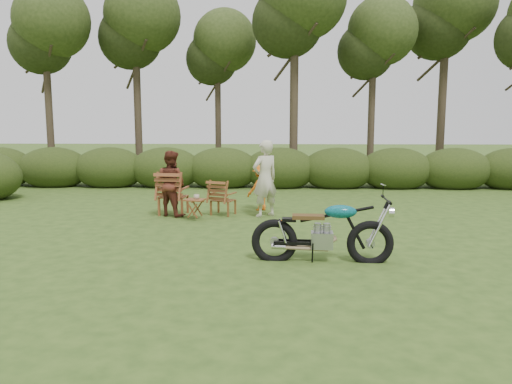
{
  "coord_description": "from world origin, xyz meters",
  "views": [
    {
      "loc": [
        -0.2,
        -8.29,
        2.34
      ],
      "look_at": [
        -0.56,
        1.6,
        0.9
      ],
      "focal_mm": 35.0,
      "sensor_mm": 36.0,
      "label": 1
    }
  ],
  "objects_px": {
    "motorcycle": "(322,261)",
    "adult_b": "(172,216)",
    "adult_a": "(265,216)",
    "cup": "(197,197)",
    "child": "(261,210)",
    "side_table": "(195,209)",
    "lawn_chair_right": "(223,215)",
    "lawn_chair_left": "(174,214)"
  },
  "relations": [
    {
      "from": "lawn_chair_left",
      "to": "adult_b",
      "type": "distance_m",
      "value": 0.17
    },
    {
      "from": "adult_a",
      "to": "adult_b",
      "type": "bearing_deg",
      "value": -35.29
    },
    {
      "from": "motorcycle",
      "to": "lawn_chair_left",
      "type": "relative_size",
      "value": 2.06
    },
    {
      "from": "motorcycle",
      "to": "lawn_chair_left",
      "type": "bearing_deg",
      "value": 132.05
    },
    {
      "from": "motorcycle",
      "to": "lawn_chair_left",
      "type": "distance_m",
      "value": 5.2
    },
    {
      "from": "side_table",
      "to": "cup",
      "type": "distance_m",
      "value": 0.3
    },
    {
      "from": "lawn_chair_right",
      "to": "cup",
      "type": "xyz_separation_m",
      "value": [
        -0.57,
        -0.59,
        0.54
      ]
    },
    {
      "from": "motorcycle",
      "to": "cup",
      "type": "bearing_deg",
      "value": 130.06
    },
    {
      "from": "adult_b",
      "to": "cup",
      "type": "bearing_deg",
      "value": 177.02
    },
    {
      "from": "adult_a",
      "to": "adult_b",
      "type": "height_order",
      "value": "adult_a"
    },
    {
      "from": "child",
      "to": "cup",
      "type": "bearing_deg",
      "value": 5.5
    },
    {
      "from": "cup",
      "to": "adult_b",
      "type": "bearing_deg",
      "value": 149.28
    },
    {
      "from": "lawn_chair_left",
      "to": "adult_b",
      "type": "relative_size",
      "value": 0.67
    },
    {
      "from": "side_table",
      "to": "adult_a",
      "type": "distance_m",
      "value": 1.71
    },
    {
      "from": "motorcycle",
      "to": "adult_b",
      "type": "bearing_deg",
      "value": 133.42
    },
    {
      "from": "adult_a",
      "to": "adult_b",
      "type": "relative_size",
      "value": 1.16
    },
    {
      "from": "lawn_chair_left",
      "to": "child",
      "type": "height_order",
      "value": "child"
    },
    {
      "from": "lawn_chair_left",
      "to": "adult_a",
      "type": "bearing_deg",
      "value": -178.65
    },
    {
      "from": "lawn_chair_left",
      "to": "child",
      "type": "relative_size",
      "value": 0.91
    },
    {
      "from": "side_table",
      "to": "adult_a",
      "type": "height_order",
      "value": "adult_a"
    },
    {
      "from": "lawn_chair_right",
      "to": "cup",
      "type": "bearing_deg",
      "value": 67.37
    },
    {
      "from": "lawn_chair_right",
      "to": "lawn_chair_left",
      "type": "distance_m",
      "value": 1.24
    },
    {
      "from": "lawn_chair_right",
      "to": "adult_b",
      "type": "xyz_separation_m",
      "value": [
        -1.25,
        -0.18,
        0.0
      ]
    },
    {
      "from": "motorcycle",
      "to": "adult_b",
      "type": "xyz_separation_m",
      "value": [
        -3.31,
        3.84,
        0.0
      ]
    },
    {
      "from": "side_table",
      "to": "adult_b",
      "type": "bearing_deg",
      "value": 145.61
    },
    {
      "from": "adult_a",
      "to": "adult_b",
      "type": "xyz_separation_m",
      "value": [
        -2.29,
        0.01,
        0.0
      ]
    },
    {
      "from": "cup",
      "to": "child",
      "type": "xyz_separation_m",
      "value": [
        1.48,
        1.24,
        -0.54
      ]
    },
    {
      "from": "cup",
      "to": "child",
      "type": "relative_size",
      "value": 0.11
    },
    {
      "from": "side_table",
      "to": "motorcycle",
      "type": "bearing_deg",
      "value": -51.96
    },
    {
      "from": "motorcycle",
      "to": "side_table",
      "type": "distance_m",
      "value": 4.33
    },
    {
      "from": "lawn_chair_left",
      "to": "child",
      "type": "bearing_deg",
      "value": -156.97
    },
    {
      "from": "cup",
      "to": "lawn_chair_right",
      "type": "bearing_deg",
      "value": 46.09
    },
    {
      "from": "adult_a",
      "to": "child",
      "type": "distance_m",
      "value": 0.85
    },
    {
      "from": "lawn_chair_right",
      "to": "cup",
      "type": "relative_size",
      "value": 6.45
    },
    {
      "from": "side_table",
      "to": "child",
      "type": "bearing_deg",
      "value": 39.99
    },
    {
      "from": "motorcycle",
      "to": "lawn_chair_left",
      "type": "xyz_separation_m",
      "value": [
        -3.3,
        4.02,
        0.0
      ]
    },
    {
      "from": "motorcycle",
      "to": "lawn_chair_right",
      "type": "relative_size",
      "value": 2.54
    },
    {
      "from": "lawn_chair_left",
      "to": "cup",
      "type": "bearing_deg",
      "value": 145.21
    },
    {
      "from": "lawn_chair_right",
      "to": "lawn_chair_left",
      "type": "xyz_separation_m",
      "value": [
        -1.24,
        -0.01,
        0.0
      ]
    },
    {
      "from": "lawn_chair_left",
      "to": "side_table",
      "type": "distance_m",
      "value": 0.92
    },
    {
      "from": "lawn_chair_right",
      "to": "adult_b",
      "type": "distance_m",
      "value": 1.26
    },
    {
      "from": "motorcycle",
      "to": "adult_a",
      "type": "relative_size",
      "value": 1.19
    }
  ]
}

